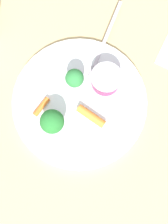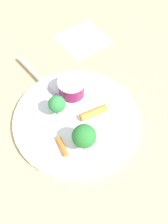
{
  "view_description": "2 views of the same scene",
  "coord_description": "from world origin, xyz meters",
  "px_view_note": "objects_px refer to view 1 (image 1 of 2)",
  "views": [
    {
      "loc": [
        -0.04,
        0.14,
        0.64
      ],
      "look_at": [
        -0.01,
        0.02,
        0.02
      ],
      "focal_mm": 53.33,
      "sensor_mm": 36.0,
      "label": 1
    },
    {
      "loc": [
        0.2,
        0.19,
        0.44
      ],
      "look_at": [
        -0.01,
        0.01,
        0.02
      ],
      "focal_mm": 38.86,
      "sensor_mm": 36.0,
      "label": 2
    }
  ],
  "objects_px": {
    "sauce_cup": "(106,80)",
    "carrot_stick_1": "(41,107)",
    "broccoli_floret_0": "(52,122)",
    "carrot_stick_0": "(91,116)",
    "plate": "(80,103)",
    "fork": "(105,41)",
    "broccoli_floret_1": "(75,78)"
  },
  "relations": [
    {
      "from": "broccoli_floret_0",
      "to": "broccoli_floret_1",
      "type": "xyz_separation_m",
      "value": [
        -0.02,
        -0.09,
        -0.01
      ]
    },
    {
      "from": "broccoli_floret_1",
      "to": "fork",
      "type": "xyz_separation_m",
      "value": [
        -0.04,
        -0.1,
        -0.03
      ]
    },
    {
      "from": "broccoli_floret_1",
      "to": "plate",
      "type": "bearing_deg",
      "value": 115.02
    },
    {
      "from": "broccoli_floret_0",
      "to": "carrot_stick_0",
      "type": "height_order",
      "value": "broccoli_floret_0"
    },
    {
      "from": "carrot_stick_0",
      "to": "carrot_stick_1",
      "type": "distance_m",
      "value": 0.1
    },
    {
      "from": "broccoli_floret_0",
      "to": "carrot_stick_0",
      "type": "relative_size",
      "value": 1.01
    },
    {
      "from": "fork",
      "to": "broccoli_floret_1",
      "type": "bearing_deg",
      "value": 67.51
    },
    {
      "from": "carrot_stick_0",
      "to": "fork",
      "type": "height_order",
      "value": "carrot_stick_0"
    },
    {
      "from": "broccoli_floret_0",
      "to": "broccoli_floret_1",
      "type": "height_order",
      "value": "broccoli_floret_0"
    },
    {
      "from": "broccoli_floret_0",
      "to": "fork",
      "type": "xyz_separation_m",
      "value": [
        -0.06,
        -0.19,
        -0.04
      ]
    },
    {
      "from": "carrot_stick_1",
      "to": "sauce_cup",
      "type": "bearing_deg",
      "value": -146.27
    },
    {
      "from": "sauce_cup",
      "to": "broccoli_floret_0",
      "type": "height_order",
      "value": "broccoli_floret_0"
    },
    {
      "from": "plate",
      "to": "fork",
      "type": "bearing_deg",
      "value": -100.03
    },
    {
      "from": "plate",
      "to": "sauce_cup",
      "type": "relative_size",
      "value": 4.47
    },
    {
      "from": "broccoli_floret_1",
      "to": "carrot_stick_1",
      "type": "relative_size",
      "value": 1.2
    },
    {
      "from": "sauce_cup",
      "to": "carrot_stick_1",
      "type": "height_order",
      "value": "sauce_cup"
    },
    {
      "from": "carrot_stick_0",
      "to": "carrot_stick_1",
      "type": "bearing_deg",
      "value": 0.59
    },
    {
      "from": "broccoli_floret_1",
      "to": "carrot_stick_0",
      "type": "relative_size",
      "value": 0.85
    },
    {
      "from": "carrot_stick_1",
      "to": "carrot_stick_0",
      "type": "bearing_deg",
      "value": -179.41
    },
    {
      "from": "carrot_stick_0",
      "to": "carrot_stick_1",
      "type": "height_order",
      "value": "carrot_stick_0"
    },
    {
      "from": "broccoli_floret_1",
      "to": "carrot_stick_0",
      "type": "xyz_separation_m",
      "value": [
        -0.04,
        0.06,
        -0.02
      ]
    },
    {
      "from": "carrot_stick_0",
      "to": "fork",
      "type": "distance_m",
      "value": 0.16
    },
    {
      "from": "plate",
      "to": "sauce_cup",
      "type": "distance_m",
      "value": 0.07
    },
    {
      "from": "broccoli_floret_0",
      "to": "carrot_stick_1",
      "type": "bearing_deg",
      "value": -43.19
    },
    {
      "from": "broccoli_floret_0",
      "to": "carrot_stick_0",
      "type": "xyz_separation_m",
      "value": [
        -0.07,
        -0.03,
        -0.03
      ]
    },
    {
      "from": "fork",
      "to": "broccoli_floret_0",
      "type": "bearing_deg",
      "value": 71.46
    },
    {
      "from": "carrot_stick_1",
      "to": "plate",
      "type": "bearing_deg",
      "value": -160.22
    },
    {
      "from": "carrot_stick_1",
      "to": "broccoli_floret_1",
      "type": "bearing_deg",
      "value": -131.07
    },
    {
      "from": "broccoli_floret_1",
      "to": "carrot_stick_0",
      "type": "distance_m",
      "value": 0.08
    },
    {
      "from": "sauce_cup",
      "to": "carrot_stick_0",
      "type": "relative_size",
      "value": 1.0
    },
    {
      "from": "plate",
      "to": "carrot_stick_0",
      "type": "relative_size",
      "value": 4.46
    },
    {
      "from": "sauce_cup",
      "to": "fork",
      "type": "bearing_deg",
      "value": -77.85
    }
  ]
}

